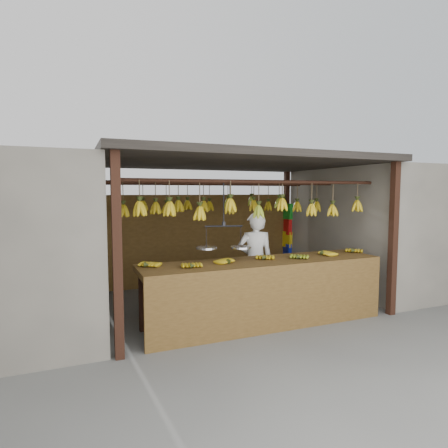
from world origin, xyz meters
name	(u,v)px	position (x,y,z in m)	size (l,w,h in m)	color
ground	(231,302)	(0.00, 0.00, 0.00)	(80.00, 80.00, 0.00)	#5B5B57
stall	(223,185)	(0.00, 0.33, 1.97)	(4.30, 3.30, 2.40)	black
neighbor_right	(394,227)	(3.60, 0.00, 1.15)	(3.00, 3.00, 2.30)	slate
counter	(267,276)	(0.01, -1.23, 0.71)	(3.50, 0.79, 0.96)	brown
hanging_bananas	(231,207)	(-0.01, 0.00, 1.61)	(3.63, 2.26, 0.39)	gold
balance_scale	(224,244)	(-0.54, -1.00, 1.14)	(0.73, 0.40, 0.92)	black
vendor	(255,261)	(0.23, -0.45, 0.77)	(0.56, 0.37, 1.54)	white
bag_bundles	(287,232)	(1.94, 1.35, 0.97)	(0.08, 0.26, 1.22)	#199926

